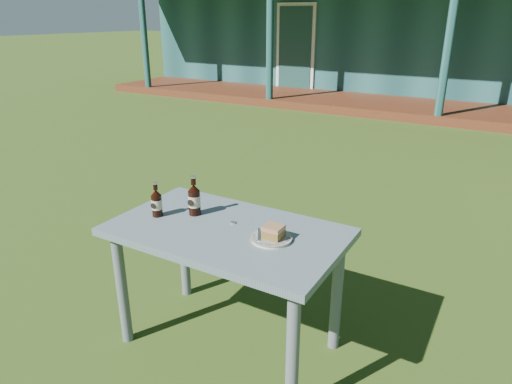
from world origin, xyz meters
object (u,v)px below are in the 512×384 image
Objects in this scene: cafe_table at (227,246)px; cake_slice at (273,231)px; cola_bottle_far at (157,203)px; cola_bottle_near at (194,199)px; plate at (271,238)px.

cake_slice is at bearing 1.88° from cafe_table.
cola_bottle_far is at bearing -172.05° from cafe_table.
cola_bottle_near is at bearing 166.17° from cafe_table.
cafe_table is 5.39× the size of cola_bottle_near.
cake_slice is 0.52m from cola_bottle_near.
cola_bottle_far is (-0.16, -0.12, -0.01)m from cola_bottle_near.
cola_bottle_far is (-0.67, -0.06, 0.07)m from plate.
plate is at bearing 1.34° from cafe_table.
cola_bottle_far is (-0.68, -0.07, 0.03)m from cake_slice.
cafe_table is 6.19× the size of cola_bottle_far.
plate is at bearing -163.46° from cake_slice.
plate is 0.52m from cola_bottle_near.
plate is at bearing 5.42° from cola_bottle_far.
cafe_table is at bearing -178.12° from cake_slice.
cafe_table is 13.04× the size of cake_slice.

